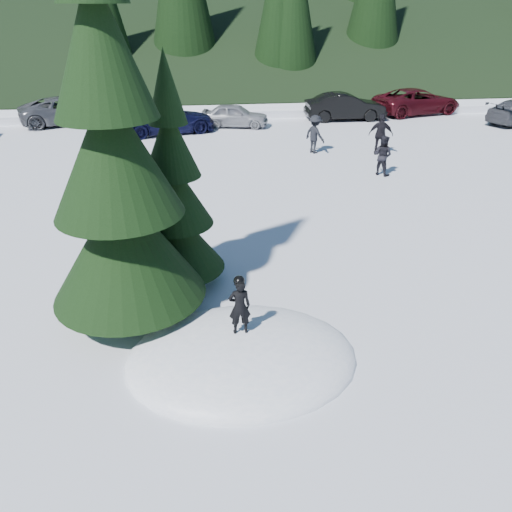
{
  "coord_description": "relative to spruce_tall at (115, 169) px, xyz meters",
  "views": [
    {
      "loc": [
        -0.68,
        -7.67,
        6.16
      ],
      "look_at": [
        0.55,
        2.18,
        1.1
      ],
      "focal_mm": 35.0,
      "sensor_mm": 36.0,
      "label": 1
    }
  ],
  "objects": [
    {
      "name": "ground",
      "position": [
        2.2,
        -1.8,
        -3.32
      ],
      "size": [
        200.0,
        200.0,
        0.0
      ],
      "primitive_type": "plane",
      "color": "white",
      "rests_on": "ground"
    },
    {
      "name": "snow_mound",
      "position": [
        2.2,
        -1.8,
        -3.32
      ],
      "size": [
        4.48,
        3.52,
        0.96
      ],
      "primitive_type": "ellipsoid",
      "color": "white",
      "rests_on": "ground"
    },
    {
      "name": "spruce_tall",
      "position": [
        0.0,
        0.0,
        0.0
      ],
      "size": [
        3.2,
        3.2,
        8.6
      ],
      "color": "black",
      "rests_on": "ground"
    },
    {
      "name": "spruce_short",
      "position": [
        1.0,
        1.4,
        -1.22
      ],
      "size": [
        2.2,
        2.2,
        5.37
      ],
      "color": "black",
      "rests_on": "ground"
    },
    {
      "name": "child_skier",
      "position": [
        2.19,
        -1.58,
        -2.26
      ],
      "size": [
        0.44,
        0.3,
        1.16
      ],
      "primitive_type": "imported",
      "rotation": [
        0.0,
        0.0,
        3.2
      ],
      "color": "black",
      "rests_on": "snow_mound"
    },
    {
      "name": "adult_0",
      "position": [
        8.86,
        9.03,
        -2.54
      ],
      "size": [
        0.95,
        0.96,
        1.57
      ],
      "primitive_type": "imported",
      "rotation": [
        0.0,
        0.0,
        2.3
      ],
      "color": "black",
      "rests_on": "ground"
    },
    {
      "name": "adult_1",
      "position": [
        9.8,
        11.88,
        -2.41
      ],
      "size": [
        1.15,
        0.78,
        1.81
      ],
      "primitive_type": "imported",
      "rotation": [
        0.0,
        0.0,
        2.79
      ],
      "color": "black",
      "rests_on": "ground"
    },
    {
      "name": "adult_2",
      "position": [
        6.95,
        12.53,
        -2.48
      ],
      "size": [
        1.11,
        1.26,
        1.69
      ],
      "primitive_type": "imported",
      "rotation": [
        0.0,
        0.0,
        2.13
      ],
      "color": "black",
      "rests_on": "ground"
    },
    {
      "name": "car_2",
      "position": [
        -5.34,
        20.29,
        -2.58
      ],
      "size": [
        5.83,
        3.98,
        1.48
      ],
      "primitive_type": "imported",
      "rotation": [
        0.0,
        0.0,
        1.88
      ],
      "color": "#4D4F55",
      "rests_on": "ground"
    },
    {
      "name": "car_3",
      "position": [
        0.08,
        17.26,
        -2.57
      ],
      "size": [
        5.54,
        3.38,
        1.5
      ],
      "primitive_type": "imported",
      "rotation": [
        0.0,
        0.0,
        1.83
      ],
      "color": "black",
      "rests_on": "ground"
    },
    {
      "name": "car_4",
      "position": [
        3.83,
        18.29,
        -2.7
      ],
      "size": [
        3.86,
        2.23,
        1.24
      ],
      "primitive_type": "imported",
      "rotation": [
        0.0,
        0.0,
        1.35
      ],
      "color": "gray",
      "rests_on": "ground"
    },
    {
      "name": "car_5",
      "position": [
        10.34,
        19.3,
        -2.56
      ],
      "size": [
        4.6,
        1.64,
        1.51
      ],
      "primitive_type": "imported",
      "rotation": [
        0.0,
        0.0,
        1.56
      ],
      "color": "black",
      "rests_on": "ground"
    },
    {
      "name": "car_6",
      "position": [
        15.2,
        20.53,
        -2.57
      ],
      "size": [
        5.85,
        3.72,
        1.5
      ],
      "primitive_type": "imported",
      "rotation": [
        0.0,
        0.0,
        1.81
      ],
      "color": "#3C0A11",
      "rests_on": "ground"
    }
  ]
}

